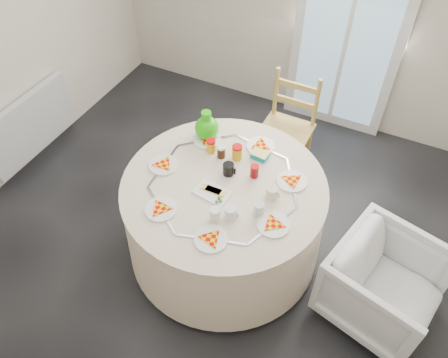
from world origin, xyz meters
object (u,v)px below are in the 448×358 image
at_px(wooden_chair, 286,131).
at_px(green_pitcher, 207,124).
at_px(table, 224,218).
at_px(armchair, 387,280).
at_px(radiator, 31,125).

bearing_deg(wooden_chair, green_pitcher, -122.07).
xyz_separation_m(table, wooden_chair, (0.09, 1.03, 0.09)).
height_order(table, armchair, table).
xyz_separation_m(radiator, table, (2.05, -0.18, -0.01)).
bearing_deg(armchair, wooden_chair, 61.88).
xyz_separation_m(radiator, wooden_chair, (2.14, 0.84, 0.09)).
height_order(table, green_pitcher, green_pitcher).
distance_m(radiator, wooden_chair, 2.30).
bearing_deg(table, radiator, 174.87).
xyz_separation_m(armchair, green_pitcher, (-1.53, 0.38, 0.48)).
bearing_deg(radiator, table, -5.13).
distance_m(table, wooden_chair, 1.04).
relative_size(radiator, table, 0.69).
bearing_deg(radiator, armchair, -3.22).
bearing_deg(armchair, green_pitcher, 90.77).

